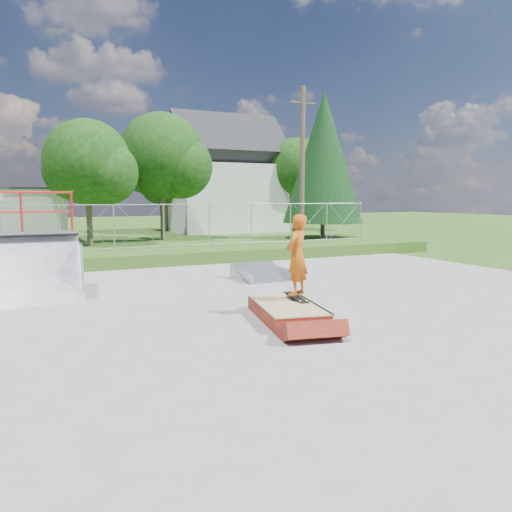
{
  "coord_description": "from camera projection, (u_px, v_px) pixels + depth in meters",
  "views": [
    {
      "loc": [
        -5.41,
        -9.71,
        2.55
      ],
      "look_at": [
        -0.06,
        1.5,
        1.1
      ],
      "focal_mm": 35.0,
      "sensor_mm": 36.0,
      "label": 1
    }
  ],
  "objects": [
    {
      "name": "gable_house",
      "position": [
        225.0,
        181.0,
        38.03
      ],
      "size": [
        8.4,
        6.08,
        8.94
      ],
      "color": "silver",
      "rests_on": "ground"
    },
    {
      "name": "tree_back_mid",
      "position": [
        170.0,
        184.0,
        38.1
      ],
      "size": [
        4.08,
        3.84,
        5.7
      ],
      "color": "brown",
      "rests_on": "ground"
    },
    {
      "name": "quarter_pipe",
      "position": [
        22.0,
        246.0,
        12.33
      ],
      "size": [
        2.79,
        2.38,
        2.72
      ],
      "primitive_type": null,
      "rotation": [
        0.0,
        0.0,
        -0.03
      ],
      "color": "gray",
      "rests_on": "concrete_pad"
    },
    {
      "name": "tree_center",
      "position": [
        167.0,
        159.0,
        29.7
      ],
      "size": [
        5.44,
        5.12,
        7.6
      ],
      "color": "brown",
      "rests_on": "ground"
    },
    {
      "name": "grass_berm",
      "position": [
        171.0,
        256.0,
        19.8
      ],
      "size": [
        24.0,
        3.0,
        0.5
      ],
      "primitive_type": "cube",
      "color": "#295217",
      "rests_on": "ground"
    },
    {
      "name": "chain_link_fence",
      "position": [
        164.0,
        226.0,
        20.57
      ],
      "size": [
        20.0,
        0.06,
        1.8
      ],
      "primitive_type": null,
      "color": "#A1A5AA",
      "rests_on": "grass_berm"
    },
    {
      "name": "skateboard",
      "position": [
        297.0,
        298.0,
        10.78
      ],
      "size": [
        0.22,
        0.79,
        0.13
      ],
      "primitive_type": "cube",
      "rotation": [
        0.14,
        0.0,
        -0.0
      ],
      "color": "black",
      "rests_on": "grind_box"
    },
    {
      "name": "ground",
      "position": [
        287.0,
        311.0,
        11.31
      ],
      "size": [
        120.0,
        120.0,
        0.0
      ],
      "primitive_type": "plane",
      "color": "#295217",
      "rests_on": "ground"
    },
    {
      "name": "tree_left_near",
      "position": [
        93.0,
        165.0,
        26.06
      ],
      "size": [
        4.76,
        4.48,
        6.65
      ],
      "color": "brown",
      "rests_on": "ground"
    },
    {
      "name": "flat_bank_ramp",
      "position": [
        262.0,
        273.0,
        15.48
      ],
      "size": [
        1.52,
        1.62,
        0.45
      ],
      "primitive_type": null,
      "rotation": [
        0.0,
        0.0,
        0.03
      ],
      "color": "gray",
      "rests_on": "concrete_pad"
    },
    {
      "name": "utility_pole",
      "position": [
        302.0,
        169.0,
        24.81
      ],
      "size": [
        0.24,
        0.24,
        8.0
      ],
      "primitive_type": "cylinder",
      "color": "brown",
      "rests_on": "ground"
    },
    {
      "name": "skater",
      "position": [
        297.0,
        258.0,
        10.67
      ],
      "size": [
        0.76,
        0.7,
        1.74
      ],
      "primitive_type": "imported",
      "rotation": [
        0.0,
        0.0,
        3.73
      ],
      "color": "#CC5811",
      "rests_on": "grind_box"
    },
    {
      "name": "tree_right_far",
      "position": [
        299.0,
        172.0,
        38.24
      ],
      "size": [
        5.1,
        4.8,
        7.12
      ],
      "color": "brown",
      "rests_on": "ground"
    },
    {
      "name": "concrete_pad",
      "position": [
        287.0,
        310.0,
        11.31
      ],
      "size": [
        20.0,
        16.0,
        0.04
      ],
      "primitive_type": "cube",
      "color": "gray",
      "rests_on": "ground"
    },
    {
      "name": "conifer_tree",
      "position": [
        324.0,
        158.0,
        31.1
      ],
      "size": [
        5.04,
        5.04,
        9.1
      ],
      "color": "brown",
      "rests_on": "ground"
    },
    {
      "name": "grind_box",
      "position": [
        286.0,
        312.0,
        10.45
      ],
      "size": [
        1.62,
        2.57,
        0.35
      ],
      "rotation": [
        0.0,
        0.0,
        -0.21
      ],
      "color": "maroon",
      "rests_on": "concrete_pad"
    }
  ]
}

